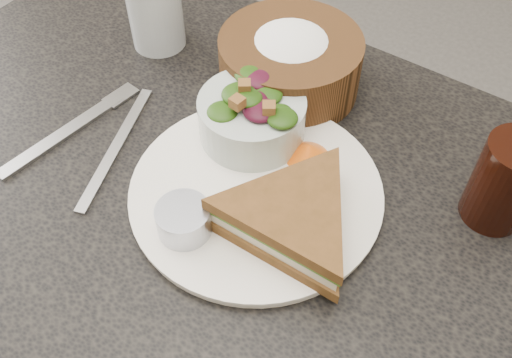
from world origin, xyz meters
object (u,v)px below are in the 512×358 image
at_px(dinner_plate, 256,192).
at_px(cola_glass, 507,179).
at_px(sandwich, 293,219).
at_px(bread_basket, 290,56).
at_px(water_glass, 155,8).
at_px(dressing_ramekin, 184,220).
at_px(salad_bowl, 252,112).
at_px(dining_table, 227,336).

relative_size(dinner_plate, cola_glass, 2.37).
xyz_separation_m(dinner_plate, sandwich, (0.06, -0.03, 0.03)).
xyz_separation_m(sandwich, bread_basket, (-0.14, 0.21, 0.02)).
height_order(sandwich, water_glass, water_glass).
relative_size(sandwich, cola_glass, 1.57).
height_order(dressing_ramekin, bread_basket, bread_basket).
bearing_deg(water_glass, salad_bowl, -20.63).
bearing_deg(salad_bowl, dressing_ramekin, -81.64).
distance_m(dining_table, sandwich, 0.42).
height_order(dinner_plate, dressing_ramekin, dressing_ramekin).
xyz_separation_m(dressing_ramekin, bread_basket, (-0.04, 0.27, 0.02)).
height_order(dressing_ramekin, cola_glass, cola_glass).
relative_size(cola_glass, water_glass, 1.04).
relative_size(dining_table, dressing_ramekin, 17.28).
bearing_deg(dinner_plate, sandwich, -22.43).
distance_m(salad_bowl, dressing_ramekin, 0.16).
bearing_deg(dining_table, water_glass, 142.76).
distance_m(dinner_plate, dressing_ramekin, 0.10).
relative_size(salad_bowl, water_glass, 1.11).
bearing_deg(dining_table, salad_bowl, 99.17).
height_order(dining_table, sandwich, sandwich).
height_order(dressing_ramekin, water_glass, water_glass).
distance_m(bread_basket, cola_glass, 0.30).
height_order(sandwich, bread_basket, bread_basket).
bearing_deg(water_glass, bread_basket, 7.18).
distance_m(dinner_plate, water_glass, 0.32).
height_order(sandwich, cola_glass, cola_glass).
bearing_deg(bread_basket, water_glass, -172.82).
bearing_deg(sandwich, dinner_plate, 156.51).
bearing_deg(bread_basket, dining_table, -81.04).
height_order(dinner_plate, salad_bowl, salad_bowl).
bearing_deg(salad_bowl, dinner_plate, -51.92).
xyz_separation_m(dining_table, cola_glass, (0.27, 0.16, 0.43)).
distance_m(dinner_plate, bread_basket, 0.20).
distance_m(dining_table, dressing_ramekin, 0.41).
height_order(salad_bowl, water_glass, water_glass).
bearing_deg(dressing_ramekin, cola_glass, 40.21).
xyz_separation_m(dinner_plate, dressing_ramekin, (-0.03, -0.09, 0.02)).
xyz_separation_m(dinner_plate, cola_glass, (0.23, 0.13, 0.05)).
bearing_deg(dinner_plate, salad_bowl, 128.08).
relative_size(dining_table, cola_glass, 8.39).
relative_size(bread_basket, cola_glass, 1.55).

